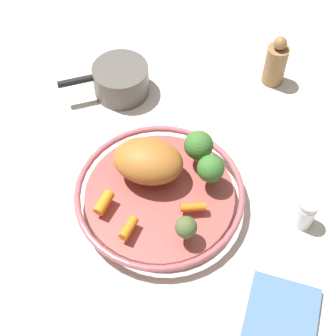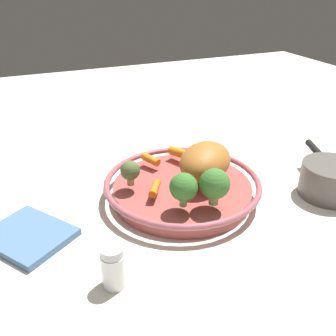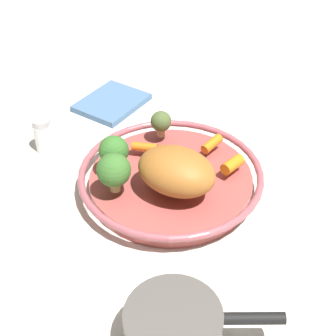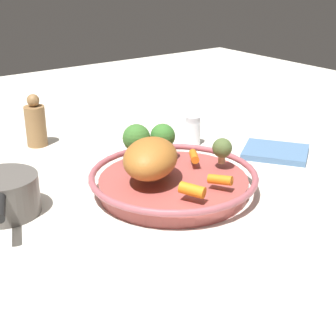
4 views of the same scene
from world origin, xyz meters
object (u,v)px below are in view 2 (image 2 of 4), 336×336
(baby_carrot_right, at_px, (155,188))
(salt_shaker, at_px, (113,267))
(roast_chicken_piece, at_px, (205,161))
(broccoli_floret_edge, at_px, (130,171))
(serving_bowl, at_px, (182,188))
(baby_carrot_center, at_px, (178,152))
(saucepan, at_px, (330,179))
(baby_carrot_back, at_px, (151,159))
(dish_towel, at_px, (28,236))
(broccoli_floret_small, at_px, (184,187))
(broccoli_floret_mid, at_px, (215,184))

(baby_carrot_right, relative_size, salt_shaker, 0.65)
(roast_chicken_piece, bearing_deg, broccoli_floret_edge, -101.16)
(baby_carrot_right, bearing_deg, salt_shaker, -38.54)
(serving_bowl, xyz_separation_m, baby_carrot_center, (-0.10, 0.04, 0.03))
(baby_carrot_center, relative_size, baby_carrot_right, 0.96)
(roast_chicken_piece, relative_size, broccoli_floret_edge, 2.58)
(saucepan, bearing_deg, baby_carrot_back, -122.08)
(serving_bowl, bearing_deg, dish_towel, -86.40)
(baby_carrot_center, distance_m, baby_carrot_right, 0.17)
(roast_chicken_piece, bearing_deg, saucepan, 67.60)
(salt_shaker, distance_m, dish_towel, 0.21)
(serving_bowl, xyz_separation_m, broccoli_floret_small, (0.09, -0.04, 0.06))
(serving_bowl, distance_m, broccoli_floret_small, 0.12)
(baby_carrot_center, height_order, dish_towel, baby_carrot_center)
(baby_carrot_center, relative_size, saucepan, 0.23)
(broccoli_floret_edge, bearing_deg, broccoli_floret_mid, 43.41)
(baby_carrot_center, bearing_deg, broccoli_floret_edge, -60.39)
(baby_carrot_center, distance_m, broccoli_floret_small, 0.21)
(serving_bowl, distance_m, broccoli_floret_edge, 0.12)
(roast_chicken_piece, height_order, broccoli_floret_small, roast_chicken_piece)
(baby_carrot_back, relative_size, broccoli_floret_edge, 0.86)
(baby_carrot_back, xyz_separation_m, broccoli_floret_edge, (0.08, -0.07, 0.02))
(broccoli_floret_edge, bearing_deg, saucepan, 71.73)
(baby_carrot_center, distance_m, broccoli_floret_edge, 0.17)
(baby_carrot_center, distance_m, salt_shaker, 0.39)
(roast_chicken_piece, height_order, dish_towel, roast_chicken_piece)
(serving_bowl, height_order, baby_carrot_back, baby_carrot_back)
(roast_chicken_piece, xyz_separation_m, baby_carrot_center, (-0.11, -0.01, -0.03))
(serving_bowl, relative_size, baby_carrot_right, 7.00)
(baby_carrot_right, distance_m, saucepan, 0.39)
(broccoli_floret_small, bearing_deg, dish_towel, -104.35)
(baby_carrot_center, xyz_separation_m, broccoli_floret_edge, (0.08, -0.15, 0.02))
(broccoli_floret_small, distance_m, broccoli_floret_edge, 0.13)
(salt_shaker, relative_size, saucepan, 0.36)
(baby_carrot_right, bearing_deg, roast_chicken_piece, 97.43)
(serving_bowl, xyz_separation_m, dish_towel, (0.02, -0.32, -0.02))
(serving_bowl, height_order, salt_shaker, salt_shaker)
(baby_carrot_center, distance_m, baby_carrot_back, 0.07)
(serving_bowl, height_order, baby_carrot_center, baby_carrot_center)
(broccoli_floret_edge, distance_m, saucepan, 0.43)
(baby_carrot_center, xyz_separation_m, baby_carrot_back, (0.01, -0.07, -0.00))
(serving_bowl, bearing_deg, salt_shaker, -46.93)
(broccoli_floret_mid, xyz_separation_m, broccoli_floret_edge, (-0.13, -0.12, -0.01))
(baby_carrot_back, bearing_deg, baby_carrot_right, -16.82)
(broccoli_floret_small, xyz_separation_m, broccoli_floret_edge, (-0.11, -0.07, -0.01))
(salt_shaker, bearing_deg, saucepan, 98.93)
(roast_chicken_piece, relative_size, dish_towel, 0.93)
(baby_carrot_right, relative_size, baby_carrot_back, 1.05)
(broccoli_floret_edge, relative_size, saucepan, 0.27)
(broccoli_floret_small, xyz_separation_m, saucepan, (0.02, 0.34, -0.05))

